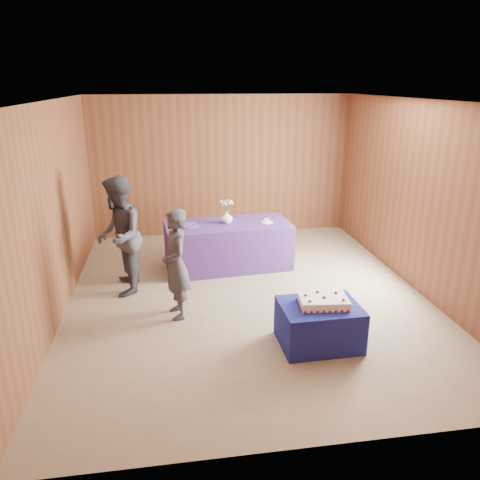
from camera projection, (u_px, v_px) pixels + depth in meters
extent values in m
plane|color=gray|center=(247.00, 295.00, 6.74)|extent=(6.00, 6.00, 0.00)
cube|color=brown|center=(221.00, 166.00, 9.11)|extent=(5.00, 0.04, 2.70)
cube|color=brown|center=(315.00, 303.00, 3.50)|extent=(5.00, 0.04, 2.70)
cube|color=brown|center=(54.00, 212.00, 5.94)|extent=(0.04, 6.00, 2.70)
cube|color=brown|center=(420.00, 198.00, 6.67)|extent=(0.04, 6.00, 2.70)
cube|color=white|center=(248.00, 100.00, 5.87)|extent=(5.00, 6.00, 0.04)
cube|color=navy|center=(319.00, 325.00, 5.42)|extent=(0.92, 0.72, 0.50)
cube|color=#553086|center=(228.00, 245.00, 7.66)|extent=(2.07, 1.07, 0.75)
cube|color=white|center=(323.00, 301.00, 5.32)|extent=(0.58, 0.42, 0.10)
sphere|color=#960D0B|center=(302.00, 312.00, 5.15)|extent=(0.03, 0.03, 0.03)
sphere|color=#960D0B|center=(351.00, 311.00, 5.18)|extent=(0.03, 0.03, 0.03)
sphere|color=#960D0B|center=(297.00, 298.00, 5.49)|extent=(0.03, 0.03, 0.03)
sphere|color=#960D0B|center=(342.00, 297.00, 5.52)|extent=(0.03, 0.03, 0.03)
sphere|color=#960D0B|center=(311.00, 300.00, 5.21)|extent=(0.03, 0.03, 0.03)
cone|color=#155B14|center=(313.00, 301.00, 5.21)|extent=(0.01, 0.02, 0.02)
sphere|color=#960D0B|center=(334.00, 293.00, 5.38)|extent=(0.03, 0.03, 0.03)
cone|color=#155B14|center=(336.00, 293.00, 5.39)|extent=(0.01, 0.02, 0.02)
sphere|color=#960D0B|center=(324.00, 296.00, 5.30)|extent=(0.03, 0.03, 0.03)
cone|color=#155B14|center=(326.00, 297.00, 5.31)|extent=(0.01, 0.02, 0.02)
imported|color=white|center=(227.00, 217.00, 7.53)|extent=(0.21, 0.21, 0.19)
cylinder|color=#2F5F26|center=(229.00, 207.00, 7.48)|extent=(0.01, 0.01, 0.14)
sphere|color=#BEA6D7|center=(232.00, 203.00, 7.46)|extent=(0.05, 0.05, 0.05)
cylinder|color=#2F5F26|center=(228.00, 207.00, 7.50)|extent=(0.01, 0.01, 0.14)
sphere|color=white|center=(230.00, 202.00, 7.51)|extent=(0.05, 0.05, 0.05)
cylinder|color=#2F5F26|center=(227.00, 207.00, 7.50)|extent=(0.01, 0.01, 0.14)
sphere|color=#BEA6D7|center=(228.00, 202.00, 7.53)|extent=(0.05, 0.05, 0.05)
cylinder|color=#2F5F26|center=(226.00, 207.00, 7.50)|extent=(0.01, 0.01, 0.14)
sphere|color=white|center=(224.00, 202.00, 7.52)|extent=(0.05, 0.05, 0.05)
cylinder|color=#2F5F26|center=(225.00, 207.00, 7.49)|extent=(0.01, 0.01, 0.14)
sphere|color=#BEA6D7|center=(222.00, 202.00, 7.49)|extent=(0.05, 0.05, 0.05)
cylinder|color=#2F5F26|center=(224.00, 207.00, 7.47)|extent=(0.01, 0.01, 0.14)
sphere|color=white|center=(221.00, 203.00, 7.44)|extent=(0.05, 0.05, 0.05)
cylinder|color=#2F5F26|center=(225.00, 208.00, 7.45)|extent=(0.01, 0.01, 0.14)
sphere|color=#BEA6D7|center=(223.00, 204.00, 7.39)|extent=(0.05, 0.05, 0.05)
cylinder|color=#2F5F26|center=(226.00, 208.00, 7.44)|extent=(0.01, 0.01, 0.14)
sphere|color=white|center=(226.00, 204.00, 7.37)|extent=(0.05, 0.05, 0.05)
cylinder|color=#2F5F26|center=(228.00, 208.00, 7.44)|extent=(0.01, 0.01, 0.14)
sphere|color=#BEA6D7|center=(229.00, 204.00, 7.38)|extent=(0.05, 0.05, 0.05)
cylinder|color=#2F5F26|center=(228.00, 207.00, 7.46)|extent=(0.01, 0.01, 0.14)
sphere|color=white|center=(231.00, 203.00, 7.41)|extent=(0.05, 0.05, 0.05)
cylinder|color=#564890|center=(188.00, 225.00, 7.41)|extent=(0.36, 0.36, 0.02)
cylinder|color=white|center=(267.00, 222.00, 7.58)|extent=(0.22, 0.22, 0.01)
cube|color=white|center=(267.00, 220.00, 7.57)|extent=(0.08, 0.07, 0.06)
sphere|color=#960D0B|center=(267.00, 218.00, 7.53)|extent=(0.03, 0.03, 0.03)
cube|color=silver|center=(277.00, 226.00, 7.42)|extent=(0.26, 0.08, 0.00)
imported|color=#363740|center=(176.00, 264.00, 5.93)|extent=(0.44, 0.58, 1.44)
imported|color=#373842|center=(119.00, 236.00, 6.60)|extent=(0.67, 0.85, 1.70)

